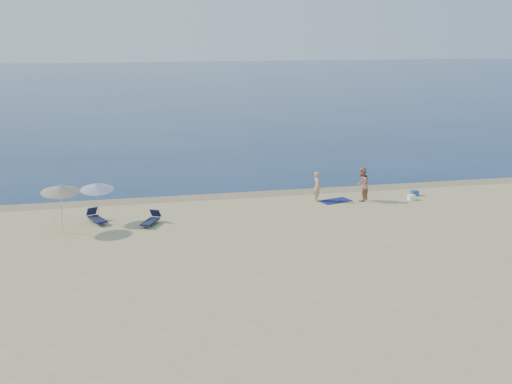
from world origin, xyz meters
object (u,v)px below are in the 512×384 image
(person_left, at_px, (317,186))
(person_right, at_px, (362,184))
(blue_cooler, at_px, (415,193))
(umbrella_near, at_px, (97,187))

(person_left, bearing_deg, person_right, -101.50)
(blue_cooler, distance_m, umbrella_near, 17.72)
(umbrella_near, bearing_deg, person_right, 5.78)
(person_left, bearing_deg, umbrella_near, 97.49)
(person_right, relative_size, blue_cooler, 4.45)
(blue_cooler, bearing_deg, person_right, -172.82)
(person_right, height_order, umbrella_near, umbrella_near)
(person_left, bearing_deg, blue_cooler, -90.68)
(blue_cooler, relative_size, umbrella_near, 0.20)
(person_right, bearing_deg, umbrella_near, -43.19)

